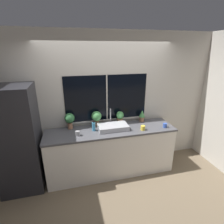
% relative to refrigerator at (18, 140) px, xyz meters
% --- Properties ---
extents(ground_plane, '(14.00, 14.00, 0.00)m').
position_rel_refrigerator_xyz_m(ground_plane, '(1.61, -0.32, -0.92)').
color(ground_plane, brown).
extents(wall_back, '(8.00, 0.09, 2.70)m').
position_rel_refrigerator_xyz_m(wall_back, '(1.61, 0.36, 0.43)').
color(wall_back, '#BCB7AD').
rests_on(wall_back, ground_plane).
extents(wall_right, '(0.06, 7.00, 2.70)m').
position_rel_refrigerator_xyz_m(wall_right, '(3.83, 1.18, 0.43)').
color(wall_right, '#BCB7AD').
rests_on(wall_right, ground_plane).
extents(counter, '(2.45, 0.63, 0.94)m').
position_rel_refrigerator_xyz_m(counter, '(1.61, -0.01, -0.45)').
color(counter, white).
rests_on(counter, ground_plane).
extents(refrigerator, '(0.67, 0.70, 1.85)m').
position_rel_refrigerator_xyz_m(refrigerator, '(0.00, 0.00, 0.00)').
color(refrigerator, '#232328').
rests_on(refrigerator, ground_plane).
extents(sink, '(0.56, 0.39, 0.34)m').
position_rel_refrigerator_xyz_m(sink, '(1.65, -0.00, 0.06)').
color(sink, '#ADADB2').
rests_on(sink, counter).
extents(potted_plant_far_left, '(0.19, 0.19, 0.31)m').
position_rel_refrigerator_xyz_m(potted_plant_far_left, '(0.87, 0.22, 0.21)').
color(potted_plant_far_left, '#9E6B4C').
rests_on(potted_plant_far_left, counter).
extents(potted_plant_center_left, '(0.19, 0.19, 0.30)m').
position_rel_refrigerator_xyz_m(potted_plant_center_left, '(1.37, 0.22, 0.20)').
color(potted_plant_center_left, '#9E6B4C').
rests_on(potted_plant_center_left, counter).
extents(potted_plant_center_right, '(0.15, 0.15, 0.26)m').
position_rel_refrigerator_xyz_m(potted_plant_center_right, '(1.85, 0.22, 0.16)').
color(potted_plant_center_right, '#9E6B4C').
rests_on(potted_plant_center_right, counter).
extents(potted_plant_far_right, '(0.12, 0.12, 0.24)m').
position_rel_refrigerator_xyz_m(potted_plant_far_right, '(2.33, 0.22, 0.15)').
color(potted_plant_far_right, '#9E6B4C').
rests_on(potted_plant_far_right, counter).
extents(soap_bottle, '(0.06, 0.06, 0.21)m').
position_rel_refrigerator_xyz_m(soap_bottle, '(1.29, 0.02, 0.10)').
color(soap_bottle, teal).
rests_on(soap_bottle, counter).
extents(mug_yellow, '(0.08, 0.08, 0.09)m').
position_rel_refrigerator_xyz_m(mug_yellow, '(2.18, -0.18, 0.06)').
color(mug_yellow, gold).
rests_on(mug_yellow, counter).
extents(mug_grey, '(0.07, 0.07, 0.09)m').
position_rel_refrigerator_xyz_m(mug_grey, '(0.99, -0.11, 0.06)').
color(mug_grey, gray).
rests_on(mug_grey, counter).
extents(mug_blue, '(0.08, 0.08, 0.08)m').
position_rel_refrigerator_xyz_m(mug_blue, '(2.64, -0.17, 0.05)').
color(mug_blue, '#3351AD').
rests_on(mug_blue, counter).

